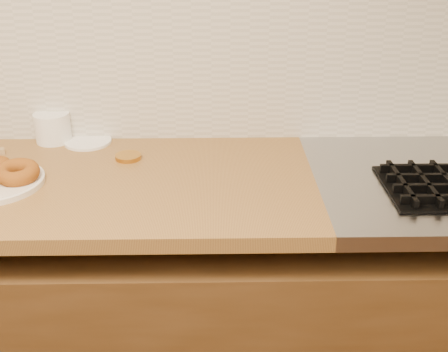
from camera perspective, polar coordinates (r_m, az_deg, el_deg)
The scene contains 6 objects.
base_cabinet at distance 1.80m, azimuth -8.50°, elevation -15.05°, with size 3.60×0.60×0.77m, color brown.
backsplash at distance 1.71m, azimuth -9.10°, elevation 13.32°, with size 3.60×0.02×0.60m, color beige.
ring_donut at distance 1.55m, azimuth -20.28°, elevation 0.38°, with size 0.11×0.11×0.04m, color brown.
plastic_tub at distance 1.81m, azimuth -17.00°, elevation 4.75°, with size 0.11×0.11×0.09m, color white.
tub_lid at distance 1.78m, azimuth -13.65°, elevation 3.42°, with size 0.14×0.14×0.01m, color white.
brass_jar_lid at distance 1.64m, azimuth -9.71°, elevation 1.94°, with size 0.07×0.07×0.01m, color #BC832D.
Camera 1 is at (0.23, 0.33, 1.55)m, focal length 45.00 mm.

